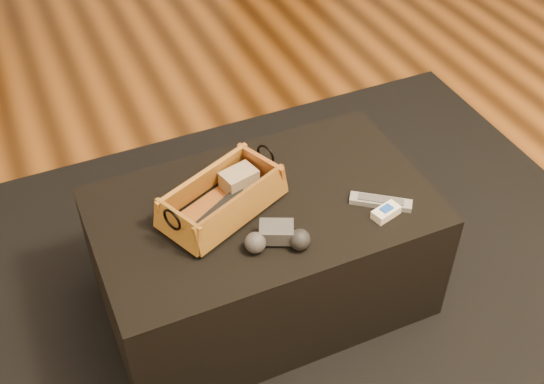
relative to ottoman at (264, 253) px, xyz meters
name	(u,v)px	position (x,y,z in m)	size (l,w,h in m)	color
floor	(263,322)	(-0.04, -0.09, -0.23)	(5.00, 5.50, 0.01)	brown
area_rug	(270,308)	(0.00, -0.05, -0.22)	(2.60, 2.00, 0.01)	black
ottoman	(264,253)	(0.00, 0.00, 0.00)	(1.00, 0.60, 0.42)	black
tv_remote	(221,210)	(-0.13, 0.01, 0.23)	(0.20, 0.04, 0.02)	black
cloth_bundle	(239,179)	(-0.04, 0.09, 0.25)	(0.10, 0.07, 0.06)	tan
wicker_basket	(222,199)	(-0.12, 0.03, 0.25)	(0.41, 0.33, 0.13)	#964F22
game_controller	(277,238)	(-0.03, -0.16, 0.24)	(0.19, 0.14, 0.06)	#38393B
silver_remote	(381,202)	(0.32, -0.14, 0.22)	(0.17, 0.14, 0.02)	gray
cream_gadget	(386,212)	(0.31, -0.19, 0.22)	(0.09, 0.06, 0.03)	white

